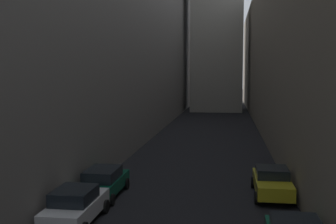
# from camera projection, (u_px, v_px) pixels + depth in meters

# --- Properties ---
(ground_plane) EXTENTS (264.00, 264.00, 0.00)m
(ground_plane) POSITION_uv_depth(u_px,v_px,m) (209.00, 133.00, 45.74)
(ground_plane) COLOR black
(building_block_left) EXTENTS (10.43, 108.00, 24.94)m
(building_block_left) POSITION_uv_depth(u_px,v_px,m) (117.00, 21.00, 48.09)
(building_block_left) COLOR slate
(building_block_left) RESTS_ON ground
(building_block_right) EXTENTS (13.46, 108.00, 18.04)m
(building_block_right) POSITION_uv_depth(u_px,v_px,m) (324.00, 50.00, 45.14)
(building_block_right) COLOR #756B5B
(building_block_right) RESTS_ON ground
(parked_car_left_third) EXTENTS (1.94, 4.32, 1.58)m
(parked_car_left_third) POSITION_uv_depth(u_px,v_px,m) (76.00, 206.00, 17.98)
(parked_car_left_third) COLOR silver
(parked_car_left_third) RESTS_ON ground
(parked_car_left_far) EXTENTS (1.92, 4.47, 1.53)m
(parked_car_left_far) POSITION_uv_depth(u_px,v_px,m) (103.00, 182.00, 21.98)
(parked_car_left_far) COLOR #05472D
(parked_car_left_far) RESTS_ON ground
(parked_car_right_far) EXTENTS (2.01, 4.44, 1.50)m
(parked_car_right_far) POSITION_uv_depth(u_px,v_px,m) (272.00, 182.00, 22.10)
(parked_car_right_far) COLOR #A59919
(parked_car_right_far) RESTS_ON ground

